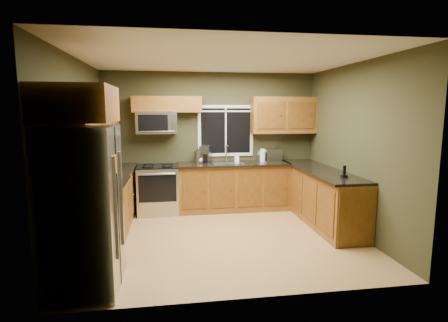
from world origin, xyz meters
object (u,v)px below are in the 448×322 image
object	(u,v)px
soap_bottle_a	(204,156)
range	(158,189)
paper_towel_roll	(263,155)
toaster_oven	(270,155)
kettle	(198,156)
microwave	(157,122)
refrigerator	(84,209)
soap_bottle_c	(199,158)
soap_bottle_b	(237,158)
coffee_maker	(205,155)
cordless_phone	(344,174)

from	to	relation	value
soap_bottle_a	range	bearing A→B (deg)	-171.74
range	paper_towel_roll	world-z (taller)	paper_towel_roll
toaster_oven	kettle	world-z (taller)	kettle
soap_bottle_a	toaster_oven	bearing A→B (deg)	0.70
microwave	paper_towel_roll	xyz separation A→B (m)	(2.06, -0.07, -0.66)
soap_bottle_a	refrigerator	bearing A→B (deg)	-118.72
soap_bottle_a	soap_bottle_c	xyz separation A→B (m)	(-0.10, -0.01, -0.05)
kettle	soap_bottle_b	distance (m)	0.76
kettle	paper_towel_roll	world-z (taller)	paper_towel_roll
microwave	coffee_maker	size ratio (longest dim) A/B	2.34
refrigerator	range	world-z (taller)	refrigerator
soap_bottle_a	coffee_maker	bearing A→B (deg)	58.49
kettle	soap_bottle_a	size ratio (longest dim) A/B	1.02
kettle	soap_bottle_a	distance (m)	0.13
microwave	soap_bottle_a	xyz separation A→B (m)	(0.90, -0.01, -0.65)
kettle	refrigerator	bearing A→B (deg)	-116.77
range	paper_towel_roll	size ratio (longest dim) A/B	3.30
refrigerator	coffee_maker	distance (m)	3.36
paper_towel_roll	soap_bottle_c	bearing A→B (deg)	177.23
range	kettle	size ratio (longest dim) A/B	3.33
paper_towel_roll	soap_bottle_a	xyz separation A→B (m)	(-1.16, 0.07, 0.01)
range	microwave	xyz separation A→B (m)	(-0.00, 0.14, 1.26)
microwave	soap_bottle_b	bearing A→B (deg)	-3.31
toaster_oven	coffee_maker	bearing A→B (deg)	179.06
paper_towel_roll	cordless_phone	distance (m)	1.94
soap_bottle_a	cordless_phone	world-z (taller)	soap_bottle_a
refrigerator	microwave	distance (m)	3.10
refrigerator	paper_towel_roll	size ratio (longest dim) A/B	6.34
paper_towel_roll	soap_bottle_c	size ratio (longest dim) A/B	1.59
soap_bottle_a	kettle	bearing A→B (deg)	-179.63
soap_bottle_c	cordless_phone	bearing A→B (deg)	-41.09
coffee_maker	soap_bottle_c	bearing A→B (deg)	-159.76
microwave	soap_bottle_b	distance (m)	1.68
refrigerator	toaster_oven	bearing A→B (deg)	44.97
soap_bottle_c	toaster_oven	bearing A→B (deg)	0.96
microwave	kettle	bearing A→B (deg)	-0.46
range	kettle	distance (m)	0.99
refrigerator	coffee_maker	bearing A→B (deg)	61.25
refrigerator	kettle	size ratio (longest dim) A/B	6.40
microwave	soap_bottle_a	world-z (taller)	microwave
paper_towel_roll	microwave	bearing A→B (deg)	177.94
paper_towel_roll	range	bearing A→B (deg)	-178.27
soap_bottle_c	coffee_maker	bearing A→B (deg)	20.24
kettle	soap_bottle_a	xyz separation A→B (m)	(0.13, 0.00, 0.01)
microwave	paper_towel_roll	size ratio (longest dim) A/B	2.68
coffee_maker	soap_bottle_b	size ratio (longest dim) A/B	1.78
paper_towel_roll	soap_bottle_c	xyz separation A→B (m)	(-1.26, 0.06, -0.04)
soap_bottle_c	cordless_phone	size ratio (longest dim) A/B	0.97
microwave	coffee_maker	distance (m)	1.12
refrigerator	range	distance (m)	2.89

